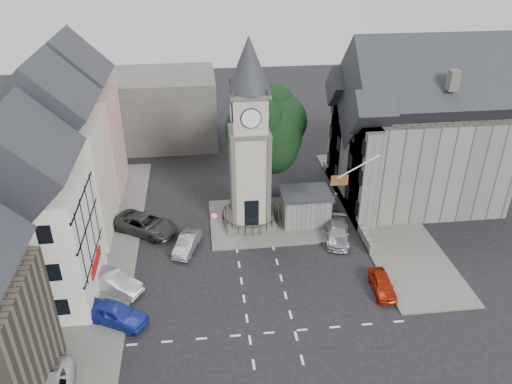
{
  "coord_description": "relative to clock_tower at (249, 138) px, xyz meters",
  "views": [
    {
      "loc": [
        -3.87,
        -29.26,
        23.81
      ],
      "look_at": [
        0.19,
        5.0,
        4.73
      ],
      "focal_mm": 35.0,
      "sensor_mm": 36.0,
      "label": 1
    }
  ],
  "objects": [
    {
      "name": "central_island",
      "position": [
        1.5,
        0.01,
        -8.04
      ],
      "size": [
        10.0,
        8.0,
        0.16
      ],
      "primitive_type": "cube",
      "color": "#595651",
      "rests_on": "ground"
    },
    {
      "name": "road_markings",
      "position": [
        0.0,
        -13.49,
        -8.12
      ],
      "size": [
        20.0,
        8.0,
        0.01
      ],
      "primitive_type": "cube",
      "color": "silver",
      "rests_on": "ground"
    },
    {
      "name": "car_island_silver",
      "position": [
        -5.5,
        -3.49,
        -7.48
      ],
      "size": [
        2.53,
        4.09,
        1.27
      ],
      "primitive_type": "imported",
      "rotation": [
        0.0,
        0.0,
        -0.33
      ],
      "color": "gray",
      "rests_on": "ground"
    },
    {
      "name": "clock_tower",
      "position": [
        0.0,
        0.0,
        0.0
      ],
      "size": [
        4.86,
        4.86,
        16.25
      ],
      "color": "#4C4944",
      "rests_on": "ground"
    },
    {
      "name": "terrace_tudor",
      "position": [
        -15.5,
        -7.99,
        -1.93
      ],
      "size": [
        8.1,
        7.6,
        12.0
      ],
      "color": "silver",
      "rests_on": "ground"
    },
    {
      "name": "ground",
      "position": [
        0.0,
        -7.99,
        -8.12
      ],
      "size": [
        120.0,
        120.0,
        0.0
      ],
      "primitive_type": "plane",
      "color": "black",
      "rests_on": "ground"
    },
    {
      "name": "car_east_red",
      "position": [
        8.5,
        -10.32,
        -7.51
      ],
      "size": [
        1.68,
        3.67,
        1.22
      ],
      "primitive_type": "imported",
      "rotation": [
        0.0,
        0.0,
        -0.07
      ],
      "color": "#981D08",
      "rests_on": "ground"
    },
    {
      "name": "car_west_silver",
      "position": [
        -10.76,
        -7.94,
        -7.4
      ],
      "size": [
        4.51,
        3.61,
        1.44
      ],
      "primitive_type": "imported",
      "rotation": [
        0.0,
        0.0,
        1.01
      ],
      "color": "#999BA1",
      "rests_on": "ground"
    },
    {
      "name": "east_boundary_wall",
      "position": [
        9.2,
        2.01,
        -7.67
      ],
      "size": [
        0.4,
        16.0,
        0.9
      ],
      "primitive_type": "cube",
      "color": "#65625D",
      "rests_on": "ground"
    },
    {
      "name": "town_tree",
      "position": [
        2.0,
        5.01,
        -1.15
      ],
      "size": [
        7.2,
        7.2,
        10.8
      ],
      "color": "black",
      "rests_on": "ground"
    },
    {
      "name": "flagpole",
      "position": [
        8.0,
        -3.99,
        -1.12
      ],
      "size": [
        3.68,
        0.1,
        2.74
      ],
      "color": "white",
      "rests_on": "ground"
    },
    {
      "name": "car_west_blue",
      "position": [
        -10.16,
        -11.31,
        -7.37
      ],
      "size": [
        4.71,
        3.62,
        1.5
      ],
      "primitive_type": "imported",
      "rotation": [
        0.0,
        0.0,
        1.08
      ],
      "color": "#1C319B",
      "rests_on": "ground"
    },
    {
      "name": "pedestrian",
      "position": [
        8.0,
        1.35,
        -7.25
      ],
      "size": [
        0.76,
        0.71,
        1.75
      ],
      "primitive_type": "imported",
      "rotation": [
        0.0,
        0.0,
        3.74
      ],
      "color": "#A39A87",
      "rests_on": "ground"
    },
    {
      "name": "warning_sign_post",
      "position": [
        -3.2,
        -2.56,
        -6.09
      ],
      "size": [
        0.7,
        0.19,
        2.85
      ],
      "color": "black",
      "rests_on": "ground"
    },
    {
      "name": "pavement_east",
      "position": [
        12.0,
        0.01,
        -8.05
      ],
      "size": [
        6.0,
        26.0,
        0.14
      ],
      "primitive_type": "cube",
      "color": "#595651",
      "rests_on": "ground"
    },
    {
      "name": "backdrop_west",
      "position": [
        -12.0,
        20.01,
        -4.12
      ],
      "size": [
        20.0,
        10.0,
        8.0
      ],
      "primitive_type": "cube",
      "color": "#4C4944",
      "rests_on": "ground"
    },
    {
      "name": "terrace_cream",
      "position": [
        -15.5,
        0.01,
        -1.54
      ],
      "size": [
        8.1,
        7.6,
        12.8
      ],
      "color": "beige",
      "rests_on": "ground"
    },
    {
      "name": "terrace_pink",
      "position": [
        -15.5,
        8.01,
        -1.54
      ],
      "size": [
        8.1,
        7.6,
        12.8
      ],
      "color": "tan",
      "rests_on": "ground"
    },
    {
      "name": "car_island_east",
      "position": [
        7.0,
        -3.49,
        -7.47
      ],
      "size": [
        2.8,
        4.79,
        1.3
      ],
      "primitive_type": "imported",
      "rotation": [
        0.0,
        0.0,
        -0.23
      ],
      "color": "#979A9F",
      "rests_on": "ground"
    },
    {
      "name": "pavement_west",
      "position": [
        -12.5,
        -1.99,
        -8.05
      ],
      "size": [
        6.0,
        30.0,
        0.14
      ],
      "primitive_type": "cube",
      "color": "#595651",
      "rests_on": "ground"
    },
    {
      "name": "car_west_grey",
      "position": [
        -9.06,
        -0.46,
        -7.33
      ],
      "size": [
        6.22,
        5.25,
        1.58
      ],
      "primitive_type": "imported",
      "rotation": [
        0.0,
        0.0,
        1.01
      ],
      "color": "#2F3032",
      "rests_on": "ground"
    },
    {
      "name": "east_building",
      "position": [
        15.59,
        3.01,
        -1.86
      ],
      "size": [
        14.4,
        11.4,
        12.6
      ],
      "color": "#65625D",
      "rests_on": "ground"
    },
    {
      "name": "stone_shelter",
      "position": [
        4.8,
        -0.49,
        -6.57
      ],
      "size": [
        4.3,
        3.3,
        3.08
      ],
      "color": "#65625D",
      "rests_on": "ground"
    }
  ]
}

